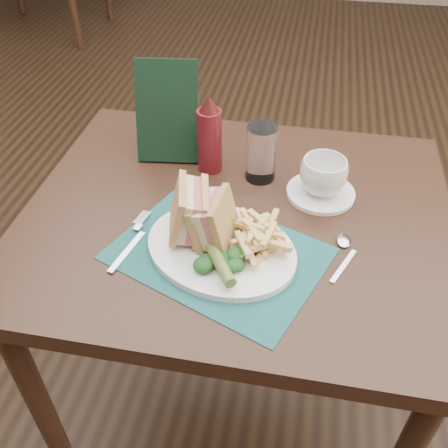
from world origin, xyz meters
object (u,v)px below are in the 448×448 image
Objects in this scene: check_presenter at (167,112)px; placemat at (218,254)px; table_main at (235,322)px; saucer at (321,193)px; plate at (221,249)px; drinking_glass at (261,153)px; sandwich_half_b at (203,217)px; sandwich_half_a at (178,211)px; coffee_cup at (323,176)px; ketchup_bottle at (210,134)px.

placemat is at bearing -67.60° from check_presenter.
saucer is (0.17, 0.09, 0.38)m from table_main.
plate is at bearing -129.56° from saucer.
drinking_glass is at bearing 102.99° from plate.
plate reaches higher than table_main.
sandwich_half_b is at bearing -137.70° from saucer.
sandwich_half_a is 1.10× the size of coffee_cup.
saucer is 1.47× the size of coffee_cup.
coffee_cup is at bearing -11.92° from ketchup_bottle.
sandwich_half_a is 1.10× the size of sandwich_half_b.
saucer reaches higher than table_main.
coffee_cup is at bearing 72.32° from plate.
sandwich_half_b is (-0.05, -0.11, 0.44)m from table_main.
check_presenter is (-0.20, 0.19, 0.49)m from table_main.
check_presenter is at bearing 122.62° from sandwich_half_b.
plate is 2.00× the size of saucer.
check_presenter is at bearing 158.42° from ketchup_bottle.
placemat is at bearing -75.19° from ketchup_bottle.
coffee_cup is at bearing 48.47° from sandwich_half_b.
sandwich_half_b is 0.25m from drinking_glass.
plate is 0.11m from sandwich_half_a.
saucer is at bearing -22.02° from check_presenter.
table_main is 8.84× the size of sandwich_half_b.
coffee_cup is at bearing 50.44° from placemat.
placemat is at bearing -96.10° from table_main.
sandwich_half_a is 0.74× the size of saucer.
table_main is at bearing 72.18° from sandwich_half_b.
placemat is 1.64× the size of check_presenter.
drinking_glass reaches higher than coffee_cup.
sandwich_half_b is (-0.03, 0.02, 0.07)m from placemat.
placemat is (-0.01, -0.13, 0.38)m from table_main.
sandwich_half_b is at bearing -137.70° from coffee_cup.
coffee_cup is (0.18, 0.22, 0.04)m from plate.
table_main is 0.46m from drinking_glass.
plate reaches higher than placemat.
drinking_glass is (0.04, 0.26, 0.06)m from plate.
check_presenter is at bearing 165.13° from coffee_cup.
ketchup_bottle reaches higher than sandwich_half_b.
coffee_cup is (0.22, 0.20, -0.02)m from sandwich_half_b.
saucer is 1.15× the size of drinking_glass.
table_main is 8.06× the size of sandwich_half_a.
check_presenter reaches higher than sandwich_half_b.
drinking_glass reaches higher than sandwich_half_a.
drinking_glass is (0.13, 0.24, -0.01)m from sandwich_half_a.
placemat is 0.08m from sandwich_half_b.
saucer is at bearing 50.44° from placemat.
sandwich_half_a is at bearing -78.50° from check_presenter.
plate is 0.30m from ketchup_bottle.
table_main is at bearing 107.55° from plate.
check_presenter is at bearing 136.30° from table_main.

